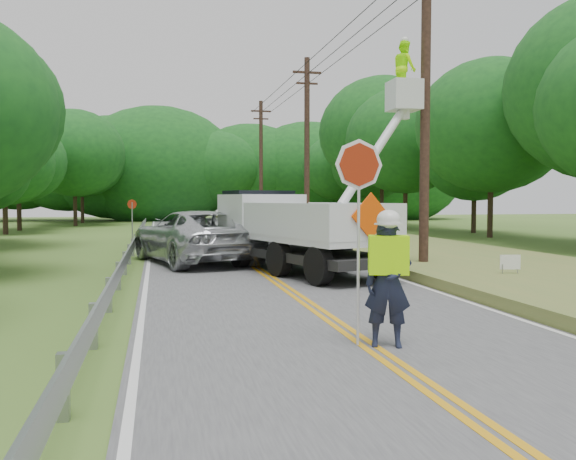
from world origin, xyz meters
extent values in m
plane|color=#435E25|center=(0.00, 0.00, 0.00)|extent=(140.00, 140.00, 0.00)
cube|color=#47474A|center=(0.00, 14.00, 0.01)|extent=(7.20, 96.00, 0.02)
cube|color=orange|center=(-0.10, 14.00, 0.02)|extent=(0.12, 96.00, 0.00)
cube|color=orange|center=(0.10, 14.00, 0.02)|extent=(0.12, 96.00, 0.00)
cube|color=silver|center=(-3.45, 14.00, 0.02)|extent=(0.12, 96.00, 0.00)
cube|color=silver|center=(3.45, 14.00, 0.02)|extent=(0.12, 96.00, 0.00)
cube|color=gray|center=(-4.10, -2.00, 0.35)|extent=(0.12, 0.14, 0.70)
cube|color=gray|center=(-4.10, 1.00, 0.35)|extent=(0.12, 0.14, 0.70)
cube|color=gray|center=(-4.10, 4.00, 0.35)|extent=(0.12, 0.14, 0.70)
cube|color=gray|center=(-4.10, 7.00, 0.35)|extent=(0.12, 0.14, 0.70)
cube|color=gray|center=(-4.10, 10.00, 0.35)|extent=(0.12, 0.14, 0.70)
cube|color=gray|center=(-4.10, 13.00, 0.35)|extent=(0.12, 0.14, 0.70)
cube|color=gray|center=(-4.10, 16.00, 0.35)|extent=(0.12, 0.14, 0.70)
cube|color=gray|center=(-4.10, 19.00, 0.35)|extent=(0.12, 0.14, 0.70)
cube|color=gray|center=(-4.10, 22.00, 0.35)|extent=(0.12, 0.14, 0.70)
cube|color=gray|center=(-4.10, 25.00, 0.35)|extent=(0.12, 0.14, 0.70)
cube|color=gray|center=(-4.10, 28.00, 0.35)|extent=(0.12, 0.14, 0.70)
cube|color=gray|center=(-4.10, 31.00, 0.35)|extent=(0.12, 0.14, 0.70)
cube|color=gray|center=(-4.10, 34.00, 0.35)|extent=(0.12, 0.14, 0.70)
cube|color=gray|center=(-4.10, 37.00, 0.35)|extent=(0.12, 0.14, 0.70)
cube|color=gray|center=(-4.00, 15.00, 0.60)|extent=(0.05, 48.00, 0.34)
cylinder|color=black|center=(5.00, 9.00, 5.00)|extent=(0.30, 0.30, 10.00)
cylinder|color=black|center=(5.00, 24.00, 5.00)|extent=(0.30, 0.30, 10.00)
cube|color=black|center=(5.00, 24.00, 9.20)|extent=(1.60, 0.12, 0.12)
cube|color=black|center=(5.00, 24.00, 8.60)|extent=(1.20, 0.10, 0.10)
cylinder|color=black|center=(5.00, 39.00, 5.00)|extent=(0.30, 0.30, 10.00)
cube|color=black|center=(5.00, 39.00, 9.20)|extent=(1.60, 0.12, 0.12)
cube|color=black|center=(5.00, 39.00, 8.60)|extent=(1.20, 0.10, 0.10)
cylinder|color=black|center=(4.30, 17.50, 9.10)|extent=(0.03, 43.00, 0.03)
cylinder|color=black|center=(5.00, 17.50, 9.10)|extent=(0.03, 43.00, 0.03)
cylinder|color=black|center=(5.70, 17.50, 9.10)|extent=(0.03, 43.00, 0.03)
cube|color=olive|center=(7.10, 14.00, 0.15)|extent=(7.00, 96.00, 0.30)
cylinder|color=#332319|center=(-12.52, 32.50, 1.32)|extent=(0.32, 0.32, 2.65)
ellipsoid|color=#16481B|center=(-12.52, 32.50, 4.56)|extent=(6.18, 6.18, 5.44)
cylinder|color=#332319|center=(-12.71, 37.31, 1.43)|extent=(0.32, 0.32, 2.85)
ellipsoid|color=#16481B|center=(-12.71, 37.31, 4.92)|extent=(6.66, 6.66, 5.86)
cylinder|color=#332319|center=(-9.76, 43.89, 1.75)|extent=(0.32, 0.32, 3.50)
ellipsoid|color=#16481B|center=(-9.76, 43.89, 6.02)|extent=(8.16, 8.16, 7.18)
cylinder|color=#332319|center=(-9.96, 50.57, 1.74)|extent=(0.32, 0.32, 3.47)
ellipsoid|color=#16481B|center=(-9.96, 50.57, 5.98)|extent=(8.10, 8.10, 7.13)
cylinder|color=#332319|center=(15.81, 23.22, 1.88)|extent=(0.32, 0.32, 3.76)
ellipsoid|color=#16481B|center=(15.81, 23.22, 6.48)|extent=(8.78, 8.78, 7.72)
cylinder|color=#332319|center=(17.30, 27.72, 1.52)|extent=(0.32, 0.32, 3.03)
ellipsoid|color=#16481B|center=(17.30, 27.72, 5.23)|extent=(7.08, 7.08, 6.23)
cylinder|color=#332319|center=(14.72, 32.94, 1.89)|extent=(0.32, 0.32, 3.79)
ellipsoid|color=#16481B|center=(14.72, 32.94, 6.52)|extent=(8.84, 8.84, 7.78)
cylinder|color=#332319|center=(14.90, 38.14, 2.22)|extent=(0.32, 0.32, 4.44)
ellipsoid|color=#16481B|center=(14.90, 38.14, 7.65)|extent=(10.36, 10.36, 9.12)
cylinder|color=#332319|center=(15.50, 42.27, 1.57)|extent=(0.32, 0.32, 3.14)
ellipsoid|color=#16481B|center=(15.50, 42.27, 5.41)|extent=(7.33, 7.33, 6.45)
cylinder|color=#332319|center=(13.69, 46.06, 1.51)|extent=(0.32, 0.32, 3.02)
ellipsoid|color=#16481B|center=(13.69, 46.06, 5.21)|extent=(7.06, 7.06, 6.21)
ellipsoid|color=#16481B|center=(-17.04, 57.94, 5.50)|extent=(11.74, 8.81, 8.81)
ellipsoid|color=#16481B|center=(-12.14, 57.28, 5.50)|extent=(12.12, 9.09, 9.09)
ellipsoid|color=#16481B|center=(-7.32, 56.41, 5.50)|extent=(14.23, 10.67, 10.67)
ellipsoid|color=#16481B|center=(-2.99, 56.15, 5.50)|extent=(17.11, 12.83, 12.83)
ellipsoid|color=#16481B|center=(2.46, 54.40, 5.50)|extent=(10.24, 7.68, 7.68)
ellipsoid|color=#16481B|center=(7.06, 57.79, 5.50)|extent=(13.45, 10.09, 10.09)
ellipsoid|color=#16481B|center=(13.51, 56.98, 5.50)|extent=(14.24, 10.68, 10.68)
ellipsoid|color=#16481B|center=(17.44, 56.09, 5.50)|extent=(12.47, 9.35, 9.35)
ellipsoid|color=#16481B|center=(22.13, 54.07, 5.50)|extent=(16.72, 12.54, 12.54)
imported|color=#191E33|center=(0.27, 0.12, 0.98)|extent=(0.81, 0.64, 1.93)
cube|color=#9EF602|center=(0.27, 0.12, 1.42)|extent=(0.67, 0.51, 0.58)
ellipsoid|color=silver|center=(0.27, 0.12, 1.96)|extent=(0.36, 0.36, 0.29)
cylinder|color=#B7B7B7|center=(-0.14, 0.30, 1.37)|extent=(0.04, 0.04, 2.70)
cylinder|color=maroon|center=(-0.14, 0.30, 2.79)|extent=(0.77, 0.11, 0.77)
cylinder|color=black|center=(0.92, 6.51, 0.53)|extent=(0.61, 1.07, 1.02)
cylinder|color=black|center=(2.95, 7.14, 0.53)|extent=(0.61, 1.07, 1.02)
cylinder|color=black|center=(0.29, 8.54, 0.53)|extent=(0.61, 1.07, 1.02)
cylinder|color=black|center=(2.32, 9.17, 0.53)|extent=(0.61, 1.07, 1.02)
cylinder|color=black|center=(-0.50, 11.08, 0.53)|extent=(0.61, 1.07, 1.02)
cylinder|color=black|center=(1.53, 11.71, 0.53)|extent=(0.61, 1.07, 1.02)
cube|color=black|center=(1.21, 9.16, 0.60)|extent=(4.15, 7.16, 0.27)
cube|color=silver|center=(1.43, 8.45, 1.14)|extent=(3.79, 5.40, 0.23)
cube|color=silver|center=(0.28, 8.09, 1.67)|extent=(1.51, 4.69, 0.96)
cube|color=silver|center=(2.58, 8.81, 1.67)|extent=(1.51, 4.69, 0.96)
cube|color=silver|center=(2.15, 6.13, 1.67)|extent=(2.35, 0.79, 0.96)
cube|color=silver|center=(0.36, 11.90, 1.46)|extent=(2.88, 2.64, 1.91)
cube|color=black|center=(0.29, 12.10, 2.15)|extent=(2.44, 1.95, 0.80)
cube|color=silver|center=(1.78, 7.33, 1.67)|extent=(1.20, 1.20, 0.85)
cube|color=silver|center=(4.30, 9.00, 5.42)|extent=(0.90, 0.90, 0.90)
imported|color=#9EF602|center=(4.30, 9.00, 6.25)|extent=(0.62, 0.80, 1.65)
cube|color=#EC4A06|center=(2.17, 6.06, 1.83)|extent=(1.16, 0.40, 1.20)
imported|color=#BBBEC2|center=(-1.87, 12.99, 0.94)|extent=(4.70, 7.18, 1.84)
imported|color=#33363B|center=(-1.44, 26.51, 0.73)|extent=(2.87, 5.21, 1.43)
cylinder|color=gray|center=(-4.33, 21.72, 1.05)|extent=(0.06, 0.06, 2.09)
cylinder|color=maroon|center=(-4.33, 21.72, 2.00)|extent=(0.46, 0.19, 0.48)
cube|color=white|center=(5.92, 5.72, 0.60)|extent=(0.55, 0.12, 0.38)
cylinder|color=gray|center=(5.70, 5.72, 0.27)|extent=(0.02, 0.02, 0.55)
cylinder|color=gray|center=(6.14, 5.72, 0.27)|extent=(0.02, 0.02, 0.55)
camera|label=1|loc=(-3.14, -8.39, 2.27)|focal=37.49mm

